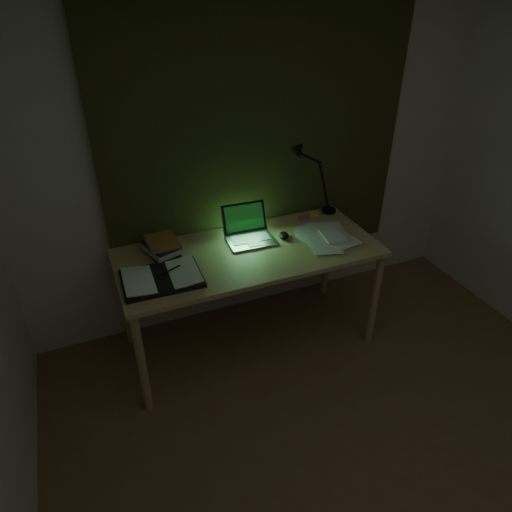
{
  "coord_description": "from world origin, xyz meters",
  "views": [
    {
      "loc": [
        -1.21,
        -0.87,
        2.36
      ],
      "look_at": [
        -0.26,
        1.42,
        0.82
      ],
      "focal_mm": 32.0,
      "sensor_mm": 36.0,
      "label": 1
    }
  ],
  "objects": [
    {
      "name": "sticky_pink",
      "position": [
        0.29,
        1.8,
        0.8
      ],
      "size": [
        0.09,
        0.09,
        0.02
      ],
      "primitive_type": "cube",
      "rotation": [
        0.0,
        0.0,
        -0.35
      ],
      "color": "#D6538C",
      "rests_on": "desk"
    },
    {
      "name": "mouse",
      "position": [
        0.03,
        1.61,
        0.81
      ],
      "size": [
        0.09,
        0.12,
        0.04
      ],
      "primitive_type": "ellipsoid",
      "rotation": [
        0.0,
        0.0,
        -0.3
      ],
      "color": "black",
      "rests_on": "desk"
    },
    {
      "name": "laptop",
      "position": [
        -0.2,
        1.64,
        0.91
      ],
      "size": [
        0.34,
        0.38,
        0.23
      ],
      "primitive_type": null,
      "rotation": [
        0.0,
        0.0,
        -0.04
      ],
      "color": "#BBBBC0",
      "rests_on": "desk"
    },
    {
      "name": "open_textbook",
      "position": [
        -0.87,
        1.42,
        0.81
      ],
      "size": [
        0.48,
        0.35,
        0.04
      ],
      "primitive_type": null,
      "rotation": [
        0.0,
        0.0,
        -0.03
      ],
      "color": "white",
      "rests_on": "desk"
    },
    {
      "name": "sticky_yellow",
      "position": [
        0.4,
        1.85,
        0.8
      ],
      "size": [
        0.09,
        0.09,
        0.01
      ],
      "primitive_type": "cube",
      "rotation": [
        0.0,
        0.0,
        -0.41
      ],
      "color": "yellow",
      "rests_on": "desk"
    },
    {
      "name": "book_stack",
      "position": [
        -0.79,
        1.71,
        0.85
      ],
      "size": [
        0.23,
        0.26,
        0.12
      ],
      "primitive_type": null,
      "rotation": [
        0.0,
        0.0,
        0.22
      ],
      "color": "white",
      "rests_on": "desk"
    },
    {
      "name": "curtain",
      "position": [
        0.0,
        1.96,
        1.45
      ],
      "size": [
        2.2,
        0.06,
        2.0
      ],
      "primitive_type": "cube",
      "color": "#31341A",
      "rests_on": "wall_back"
    },
    {
      "name": "desk",
      "position": [
        -0.26,
        1.54,
        0.4
      ],
      "size": [
        1.74,
        0.76,
        0.79
      ],
      "primitive_type": null,
      "color": "tan",
      "rests_on": "floor"
    },
    {
      "name": "wall_back",
      "position": [
        0.0,
        2.0,
        1.25
      ],
      "size": [
        3.5,
        0.0,
        2.5
      ],
      "primitive_type": "cube",
      "color": "silver",
      "rests_on": "ground"
    },
    {
      "name": "loose_papers",
      "position": [
        0.3,
        1.5,
        0.8
      ],
      "size": [
        0.39,
        0.4,
        0.02
      ],
      "primitive_type": null,
      "rotation": [
        0.0,
        0.0,
        0.24
      ],
      "color": "white",
      "rests_on": "desk"
    },
    {
      "name": "desk_lamp",
      "position": [
        0.52,
        1.84,
        1.09
      ],
      "size": [
        0.45,
        0.38,
        0.59
      ],
      "primitive_type": null,
      "rotation": [
        0.0,
        0.0,
        -0.21
      ],
      "color": "black",
      "rests_on": "desk"
    }
  ]
}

